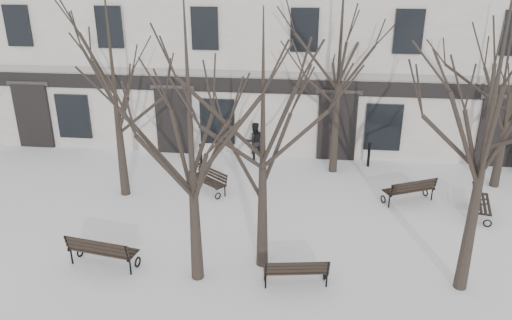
% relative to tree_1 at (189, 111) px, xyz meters
% --- Properties ---
extents(ground, '(100.00, 100.00, 0.00)m').
position_rel_tree_1_xyz_m(ground, '(0.44, 1.19, -4.65)').
color(ground, white).
rests_on(ground, ground).
extents(building, '(40.40, 10.20, 11.40)m').
position_rel_tree_1_xyz_m(building, '(0.44, 14.15, 0.87)').
color(building, beige).
rests_on(building, ground).
extents(tree_1, '(5.21, 5.21, 7.44)m').
position_rel_tree_1_xyz_m(tree_1, '(0.00, 0.00, 0.00)').
color(tree_1, black).
rests_on(tree_1, ground).
extents(tree_2, '(4.90, 4.90, 7.00)m').
position_rel_tree_1_xyz_m(tree_2, '(1.66, 0.83, -0.28)').
color(tree_2, black).
rests_on(tree_2, ground).
extents(tree_3, '(5.78, 5.78, 8.26)m').
position_rel_tree_1_xyz_m(tree_3, '(6.92, 0.36, 0.51)').
color(tree_3, black).
rests_on(tree_3, ground).
extents(tree_4, '(5.52, 5.52, 7.89)m').
position_rel_tree_1_xyz_m(tree_4, '(-3.78, 4.75, 0.28)').
color(tree_4, black).
rests_on(tree_4, ground).
extents(tree_5, '(6.00, 6.00, 8.57)m').
position_rel_tree_1_xyz_m(tree_5, '(3.81, 7.78, 0.71)').
color(tree_5, black).
rests_on(tree_5, ground).
extents(bench_1, '(2.03, 1.03, 0.98)m').
position_rel_tree_1_xyz_m(bench_1, '(-2.73, 0.18, -4.12)').
color(bench_1, black).
rests_on(bench_1, ground).
extents(bench_2, '(1.75, 0.86, 0.85)m').
position_rel_tree_1_xyz_m(bench_2, '(2.64, -0.05, -4.19)').
color(bench_2, black).
rests_on(bench_2, ground).
extents(bench_3, '(1.62, 1.49, 0.83)m').
position_rel_tree_1_xyz_m(bench_3, '(-0.80, 5.38, -4.20)').
color(bench_3, black).
rests_on(bench_3, ground).
extents(bench_4, '(1.93, 1.38, 0.93)m').
position_rel_tree_1_xyz_m(bench_4, '(6.39, 5.25, -4.15)').
color(bench_4, black).
rests_on(bench_4, ground).
extents(bench_5, '(0.97, 1.79, 0.86)m').
position_rel_tree_1_xyz_m(bench_5, '(8.56, 4.58, -4.18)').
color(bench_5, black).
rests_on(bench_5, ground).
extents(bollard_a, '(0.13, 0.13, 0.98)m').
position_rel_tree_1_xyz_m(bollard_a, '(-1.60, 7.68, -4.12)').
color(bollard_a, black).
rests_on(bollard_a, ground).
extents(bollard_b, '(0.13, 0.13, 1.05)m').
position_rel_tree_1_xyz_m(bollard_b, '(5.28, 8.46, -4.09)').
color(bollard_b, black).
rests_on(bollard_b, ground).
extents(pedestrian_b, '(0.97, 0.88, 1.64)m').
position_rel_tree_1_xyz_m(pedestrian_b, '(0.50, 8.70, -4.65)').
color(pedestrian_b, black).
rests_on(pedestrian_b, ground).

